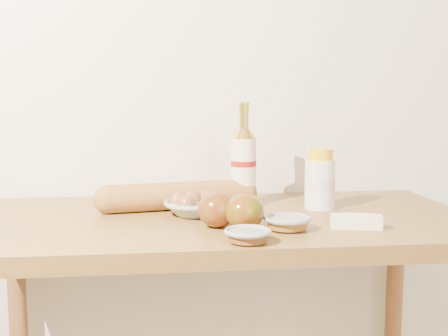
{
  "coord_description": "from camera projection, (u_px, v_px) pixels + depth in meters",
  "views": [
    {
      "loc": [
        -0.15,
        -0.13,
        1.19
      ],
      "look_at": [
        0.0,
        1.15,
        1.02
      ],
      "focal_mm": 45.0,
      "sensor_mm": 36.0,
      "label": 1
    }
  ],
  "objects": [
    {
      "name": "butter_stick",
      "position": [
        356.0,
        222.0,
        1.22
      ],
      "size": [
        0.11,
        0.05,
        0.03
      ],
      "rotation": [
        0.0,
        0.0,
        -0.22
      ],
      "color": "#EEE9B8",
      "rests_on": "table"
    },
    {
      "name": "apple_redgreen_front",
      "position": [
        217.0,
        209.0,
        1.23
      ],
      "size": [
        0.09,
        0.09,
        0.08
      ],
      "rotation": [
        0.0,
        0.0,
        0.05
      ],
      "color": "maroon",
      "rests_on": "table"
    },
    {
      "name": "table",
      "position": [
        223.0,
        266.0,
        1.36
      ],
      "size": [
        1.2,
        0.6,
        0.9
      ],
      "color": "olive",
      "rests_on": "ground"
    },
    {
      "name": "baguette",
      "position": [
        178.0,
        196.0,
        1.42
      ],
      "size": [
        0.43,
        0.14,
        0.07
      ],
      "rotation": [
        0.0,
        0.0,
        0.18
      ],
      "color": "#AA7533",
      "rests_on": "table"
    },
    {
      "name": "sugar_bowl",
      "position": [
        248.0,
        235.0,
        1.1
      ],
      "size": [
        0.1,
        0.1,
        0.03
      ],
      "rotation": [
        0.0,
        0.0,
        0.1
      ],
      "color": "#94A19B",
      "rests_on": "table"
    },
    {
      "name": "syrup_bowl",
      "position": [
        287.0,
        223.0,
        1.2
      ],
      "size": [
        0.13,
        0.13,
        0.03
      ],
      "rotation": [
        0.0,
        0.0,
        0.31
      ],
      "color": "gray",
      "rests_on": "table"
    },
    {
      "name": "egg_bowl",
      "position": [
        196.0,
        206.0,
        1.35
      ],
      "size": [
        0.2,
        0.2,
        0.06
      ],
      "rotation": [
        0.0,
        0.0,
        0.29
      ],
      "color": "#919E99",
      "rests_on": "table"
    },
    {
      "name": "back_wall",
      "position": [
        210.0,
        56.0,
        1.62
      ],
      "size": [
        3.5,
        0.02,
        2.6
      ],
      "primitive_type": "cube",
      "color": "beige",
      "rests_on": "ground"
    },
    {
      "name": "bourbon_bottle",
      "position": [
        244.0,
        164.0,
        1.46
      ],
      "size": [
        0.07,
        0.07,
        0.27
      ],
      "rotation": [
        0.0,
        0.0,
        0.05
      ],
      "color": "#F3EACE",
      "rests_on": "table"
    },
    {
      "name": "cream_bottle",
      "position": [
        320.0,
        181.0,
        1.43
      ],
      "size": [
        0.08,
        0.08,
        0.15
      ],
      "rotation": [
        0.0,
        0.0,
        0.09
      ],
      "color": "white",
      "rests_on": "table"
    },
    {
      "name": "apple_redgreen_right",
      "position": [
        244.0,
        212.0,
        1.2
      ],
      "size": [
        0.11,
        0.11,
        0.08
      ],
      "rotation": [
        0.0,
        0.0,
        0.38
      ],
      "color": "maroon",
      "rests_on": "table"
    }
  ]
}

